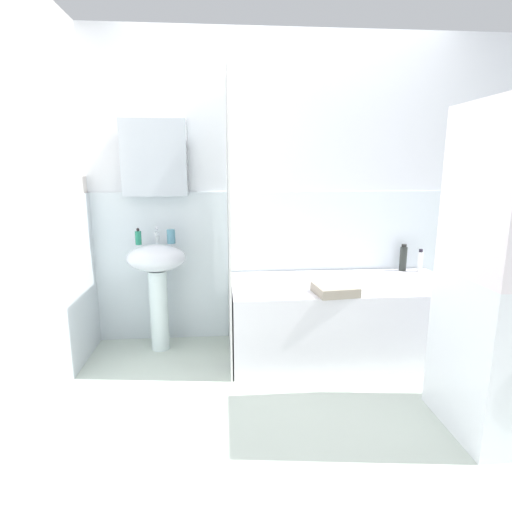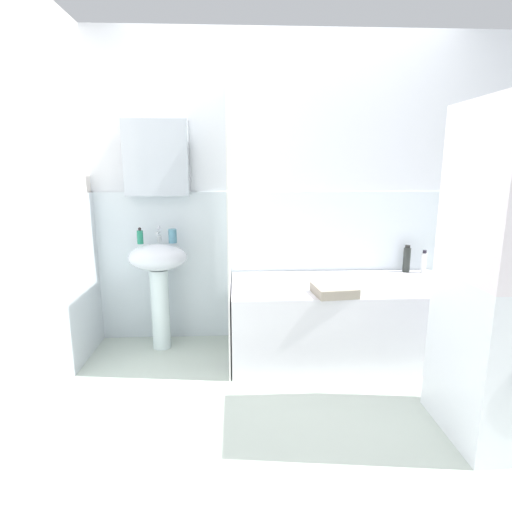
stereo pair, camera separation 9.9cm
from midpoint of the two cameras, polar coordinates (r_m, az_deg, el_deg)
name	(u,v)px [view 2 (the right image)]	position (r m, az deg, el deg)	size (l,w,h in m)	color
ground_plane	(315,425)	(2.53, 9.34, -21.95)	(4.80, 5.60, 0.04)	silver
wall_back_tiled	(282,199)	(3.34, 4.47, 7.78)	(3.60, 0.18, 2.40)	silver
wall_left_tiled	(34,216)	(2.64, -27.27, 4.86)	(0.07, 1.81, 2.40)	silver
sink	(159,273)	(3.22, -12.40, -2.26)	(0.44, 0.34, 0.83)	white
faucet	(159,234)	(3.24, -12.39, 2.92)	(0.03, 0.12, 0.12)	silver
soap_dispenser	(140,237)	(3.20, -14.81, 2.57)	(0.05, 0.05, 0.13)	#217D5E
toothbrush_cup	(173,236)	(3.20, -10.54, 2.73)	(0.06, 0.06, 0.11)	teal
bathtub	(342,319)	(3.20, 12.62, -8.49)	(1.64, 0.75, 0.56)	white
shower_curtain	(229,224)	(2.91, -2.78, 4.43)	(0.01, 0.75, 2.00)	silver
body_wash_bottle	(424,262)	(3.60, 22.82, -0.80)	(0.04, 0.04, 0.19)	white
conditioner_bottle	(407,259)	(3.58, 20.77, -0.42)	(0.06, 0.06, 0.22)	#2A2E2B
towel_folded	(334,290)	(2.83, 11.72, -4.64)	(0.26, 0.25, 0.06)	gray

